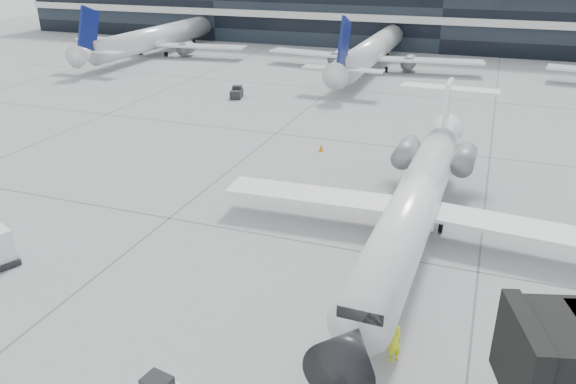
% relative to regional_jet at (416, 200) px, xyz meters
% --- Properties ---
extents(ground, '(220.00, 220.00, 0.00)m').
position_rel_regional_jet_xyz_m(ground, '(-5.85, -3.12, -2.49)').
color(ground, gray).
rests_on(ground, ground).
extents(terminal, '(170.00, 22.00, 10.00)m').
position_rel_regional_jet_xyz_m(terminal, '(-5.85, 78.88, 2.51)').
color(terminal, black).
rests_on(terminal, ground).
extents(bg_jet_left, '(32.00, 40.00, 9.60)m').
position_rel_regional_jet_xyz_m(bg_jet_left, '(-50.85, 51.88, -2.49)').
color(bg_jet_left, silver).
rests_on(bg_jet_left, ground).
extents(bg_jet_center, '(32.00, 40.00, 9.60)m').
position_rel_regional_jet_xyz_m(bg_jet_center, '(-13.85, 51.88, -2.49)').
color(bg_jet_center, silver).
rests_on(bg_jet_center, ground).
extents(regional_jet, '(25.33, 31.54, 7.29)m').
position_rel_regional_jet_xyz_m(regional_jet, '(0.00, 0.00, 0.00)').
color(regional_jet, white).
rests_on(regional_jet, ground).
extents(ramp_worker, '(0.82, 0.80, 1.90)m').
position_rel_regional_jet_xyz_m(ramp_worker, '(0.97, -12.12, -1.54)').
color(ramp_worker, '#EBFF1A').
rests_on(ramp_worker, ground).
extents(traffic_cone, '(0.50, 0.50, 0.64)m').
position_rel_regional_jet_xyz_m(traffic_cone, '(-10.18, 13.50, -2.19)').
color(traffic_cone, orange).
rests_on(traffic_cone, ground).
extents(far_tug, '(1.75, 2.41, 1.39)m').
position_rel_regional_jet_xyz_m(far_tug, '(-25.51, 28.61, -1.87)').
color(far_tug, black).
rests_on(far_tug, ground).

